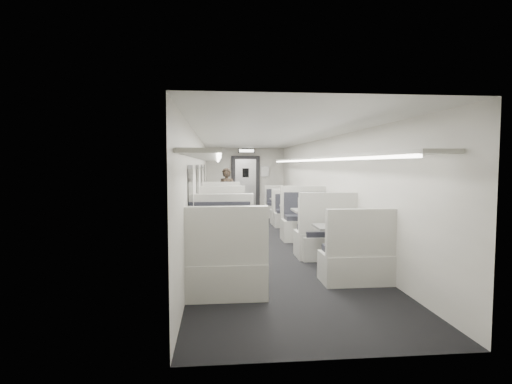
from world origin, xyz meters
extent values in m
cube|color=black|center=(0.00, 0.00, -0.06)|extent=(3.00, 12.00, 0.12)
cube|color=white|center=(0.00, 0.00, 2.46)|extent=(3.00, 12.00, 0.12)
cube|color=silver|center=(0.00, 6.06, 1.20)|extent=(3.00, 0.12, 2.40)
cube|color=silver|center=(0.00, -6.06, 1.20)|extent=(3.00, 0.12, 2.40)
cube|color=silver|center=(-1.56, 0.00, 1.20)|extent=(0.12, 12.00, 2.40)
cube|color=silver|center=(1.56, 0.00, 1.20)|extent=(0.12, 12.00, 2.40)
cube|color=#BAB8AE|center=(-1.00, 2.77, 0.21)|extent=(0.99, 0.55, 0.42)
cube|color=black|center=(-1.00, 2.79, 0.47)|extent=(0.88, 0.44, 0.09)
cube|color=#BAB8AE|center=(-1.00, 2.56, 0.75)|extent=(0.99, 0.11, 0.66)
cube|color=#BAB8AE|center=(-1.00, 4.23, 0.21)|extent=(0.99, 0.55, 0.42)
cube|color=black|center=(-1.00, 4.20, 0.47)|extent=(0.88, 0.44, 0.09)
cube|color=#BAB8AE|center=(-1.00, 4.43, 0.75)|extent=(0.99, 0.11, 0.66)
cylinder|color=silver|center=(-1.00, 3.50, 0.32)|extent=(0.09, 0.09, 0.65)
cylinder|color=silver|center=(-1.00, 3.50, 0.01)|extent=(0.34, 0.34, 0.03)
cube|color=gray|center=(-1.00, 3.50, 0.69)|extent=(0.83, 0.56, 0.04)
cube|color=#BAB8AE|center=(-1.00, 0.41, 0.25)|extent=(1.16, 0.65, 0.49)
cube|color=black|center=(-1.00, 0.44, 0.55)|extent=(1.03, 0.51, 0.11)
cube|color=#BAB8AE|center=(-1.00, 0.17, 0.88)|extent=(1.16, 0.13, 0.77)
cube|color=#BAB8AE|center=(-1.00, 2.11, 0.25)|extent=(1.16, 0.65, 0.49)
cube|color=black|center=(-1.00, 2.08, 0.55)|extent=(1.03, 0.51, 0.11)
cube|color=#BAB8AE|center=(-1.00, 2.35, 0.88)|extent=(1.16, 0.13, 0.77)
cylinder|color=silver|center=(-1.00, 1.26, 0.38)|extent=(0.11, 0.11, 0.75)
cylinder|color=silver|center=(-1.00, 1.26, 0.02)|extent=(0.39, 0.39, 0.03)
cube|color=gray|center=(-1.00, 1.26, 0.80)|extent=(0.96, 0.66, 0.04)
cube|color=#BAB8AE|center=(-1.00, -1.48, 0.23)|extent=(1.06, 0.59, 0.45)
cube|color=black|center=(-1.00, -1.45, 0.50)|extent=(0.94, 0.47, 0.10)
cube|color=#BAB8AE|center=(-1.00, -1.69, 0.80)|extent=(1.06, 0.12, 0.70)
cube|color=#BAB8AE|center=(-1.00, 0.09, 0.23)|extent=(1.06, 0.59, 0.45)
cube|color=black|center=(-1.00, 0.06, 0.50)|extent=(0.94, 0.47, 0.10)
cube|color=#BAB8AE|center=(-1.00, 0.30, 0.80)|extent=(1.06, 0.12, 0.70)
cylinder|color=silver|center=(-1.00, -0.70, 0.35)|extent=(0.10, 0.10, 0.69)
cylinder|color=silver|center=(-1.00, -0.70, 0.02)|extent=(0.36, 0.36, 0.03)
cube|color=gray|center=(-1.00, -0.70, 0.73)|extent=(0.88, 0.60, 0.04)
cube|color=#BAB8AE|center=(-1.00, -4.11, 0.24)|extent=(1.15, 0.64, 0.49)
cube|color=black|center=(-1.00, -4.08, 0.54)|extent=(1.02, 0.51, 0.11)
cube|color=#BAB8AE|center=(-1.00, -4.35, 0.87)|extent=(1.15, 0.13, 0.76)
cube|color=#BAB8AE|center=(-1.00, -2.43, 0.24)|extent=(1.15, 0.64, 0.49)
cube|color=black|center=(-1.00, -2.46, 0.54)|extent=(1.02, 0.51, 0.11)
cube|color=#BAB8AE|center=(-1.00, -2.19, 0.87)|extent=(1.15, 0.13, 0.76)
cylinder|color=silver|center=(-1.00, -3.27, 0.37)|extent=(0.11, 0.11, 0.75)
cylinder|color=silver|center=(-1.00, -3.27, 0.02)|extent=(0.39, 0.39, 0.03)
cube|color=gray|center=(-1.00, -3.27, 0.79)|extent=(0.95, 0.65, 0.04)
cube|color=#BAB8AE|center=(1.00, 2.34, 0.21)|extent=(0.98, 0.54, 0.41)
cube|color=black|center=(1.00, 2.37, 0.46)|extent=(0.87, 0.43, 0.09)
cube|color=#BAB8AE|center=(1.00, 2.15, 0.74)|extent=(0.98, 0.11, 0.64)
cube|color=#BAB8AE|center=(1.00, 3.78, 0.21)|extent=(0.98, 0.54, 0.41)
cube|color=black|center=(1.00, 3.75, 0.46)|extent=(0.87, 0.43, 0.09)
cube|color=#BAB8AE|center=(1.00, 3.98, 0.74)|extent=(0.98, 0.11, 0.64)
cylinder|color=silver|center=(1.00, 3.06, 0.32)|extent=(0.09, 0.09, 0.64)
cylinder|color=silver|center=(1.00, 3.06, 0.01)|extent=(0.33, 0.33, 0.03)
cube|color=gray|center=(1.00, 3.06, 0.67)|extent=(0.81, 0.55, 0.04)
cube|color=#BAB8AE|center=(1.00, 0.32, 0.20)|extent=(0.96, 0.54, 0.41)
cube|color=black|center=(1.00, 0.34, 0.45)|extent=(0.85, 0.43, 0.09)
cube|color=#BAB8AE|center=(1.00, 0.12, 0.73)|extent=(0.96, 0.11, 0.64)
cube|color=#BAB8AE|center=(1.00, 1.73, 0.20)|extent=(0.96, 0.54, 0.41)
cube|color=black|center=(1.00, 1.71, 0.45)|extent=(0.85, 0.43, 0.09)
cube|color=#BAB8AE|center=(1.00, 1.93, 0.73)|extent=(0.96, 0.11, 0.64)
cylinder|color=silver|center=(1.00, 1.02, 0.31)|extent=(0.09, 0.09, 0.63)
cylinder|color=silver|center=(1.00, 1.02, 0.01)|extent=(0.33, 0.33, 0.03)
cube|color=gray|center=(1.00, 1.02, 0.66)|extent=(0.80, 0.54, 0.04)
cube|color=#BAB8AE|center=(1.00, -2.01, 0.25)|extent=(1.16, 0.65, 0.49)
cube|color=black|center=(1.00, -1.98, 0.55)|extent=(1.03, 0.51, 0.11)
cube|color=#BAB8AE|center=(1.00, -2.25, 0.88)|extent=(1.16, 0.13, 0.77)
cube|color=#BAB8AE|center=(1.00, -0.30, 0.25)|extent=(1.16, 0.65, 0.49)
cube|color=black|center=(1.00, -0.34, 0.55)|extent=(1.03, 0.51, 0.11)
cube|color=#BAB8AE|center=(1.00, -0.07, 0.88)|extent=(1.16, 0.13, 0.77)
cylinder|color=silver|center=(1.00, -1.16, 0.38)|extent=(0.11, 0.11, 0.76)
cylinder|color=silver|center=(1.00, -1.16, 0.02)|extent=(0.39, 0.39, 0.03)
cube|color=gray|center=(1.00, -1.16, 0.80)|extent=(0.96, 0.66, 0.04)
cube|color=#BAB8AE|center=(1.00, -3.68, 0.22)|extent=(1.05, 0.58, 0.45)
cube|color=black|center=(1.00, -3.65, 0.50)|extent=(0.93, 0.47, 0.10)
cube|color=#BAB8AE|center=(1.00, -3.89, 0.79)|extent=(1.05, 0.12, 0.69)
cube|color=#BAB8AE|center=(1.00, -2.14, 0.22)|extent=(1.05, 0.58, 0.45)
cube|color=black|center=(1.00, -2.17, 0.50)|extent=(0.93, 0.47, 0.10)
cube|color=#BAB8AE|center=(1.00, -1.92, 0.79)|extent=(1.05, 0.12, 0.69)
cylinder|color=silver|center=(1.00, -2.91, 0.34)|extent=(0.10, 0.10, 0.68)
cylinder|color=silver|center=(1.00, -2.91, 0.01)|extent=(0.36, 0.36, 0.03)
cube|color=gray|center=(1.00, -2.91, 0.72)|extent=(0.87, 0.59, 0.04)
imported|color=black|center=(-0.79, 3.28, 0.83)|extent=(0.71, 0.60, 1.66)
cube|color=black|center=(-1.49, 3.40, 1.35)|extent=(0.02, 1.18, 0.84)
cube|color=black|center=(-1.49, 1.20, 1.35)|extent=(0.02, 1.18, 0.84)
cube|color=black|center=(-1.49, -1.00, 1.35)|extent=(0.02, 1.18, 0.84)
cube|color=black|center=(-1.49, -3.20, 1.35)|extent=(0.02, 1.18, 0.84)
cube|color=#BAB8AE|center=(-1.26, -0.30, 1.92)|extent=(0.46, 10.40, 0.05)
cube|color=white|center=(-1.06, -0.30, 1.87)|extent=(0.05, 10.20, 0.04)
cube|color=#BAB8AE|center=(1.26, -0.30, 1.92)|extent=(0.46, 10.40, 0.05)
cube|color=white|center=(1.06, -0.30, 1.87)|extent=(0.05, 10.20, 0.04)
cube|color=black|center=(0.00, 5.94, 1.05)|extent=(1.10, 0.10, 2.10)
cube|color=silver|center=(0.00, 5.91, 1.00)|extent=(0.80, 0.05, 1.95)
cube|color=black|center=(0.00, 5.87, 1.45)|extent=(0.25, 0.02, 0.35)
cube|color=black|center=(0.00, 5.45, 2.28)|extent=(0.62, 0.10, 0.16)
cube|color=white|center=(0.00, 5.39, 2.28)|extent=(0.54, 0.02, 0.10)
cube|color=white|center=(0.75, 5.92, 1.50)|extent=(0.32, 0.02, 0.40)
camera|label=1|loc=(-1.07, -9.44, 1.78)|focal=28.00mm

